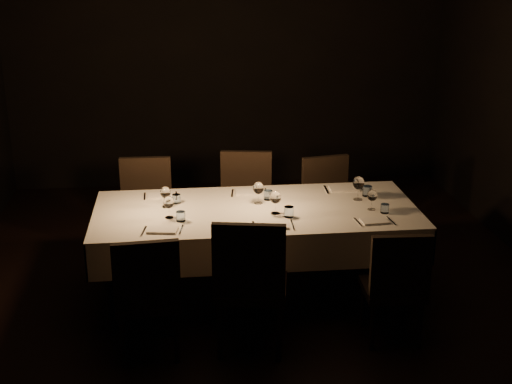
{
  "coord_description": "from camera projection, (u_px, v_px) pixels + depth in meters",
  "views": [
    {
      "loc": [
        -0.58,
        -5.18,
        2.7
      ],
      "look_at": [
        0.0,
        0.0,
        0.9
      ],
      "focal_mm": 50.0,
      "sensor_mm": 36.0,
      "label": 1
    }
  ],
  "objects": [
    {
      "name": "place_setting_near_left",
      "position": [
        170.0,
        214.0,
        5.26
      ],
      "size": [
        0.32,
        0.4,
        0.17
      ],
      "rotation": [
        0.0,
        0.0,
        -0.15
      ],
      "color": "white",
      "rests_on": "dining_table"
    },
    {
      "name": "chair_near_center",
      "position": [
        250.0,
        280.0,
        4.84
      ],
      "size": [
        0.56,
        0.56,
        1.01
      ],
      "rotation": [
        0.0,
        0.0,
        2.96
      ],
      "color": "black",
      "rests_on": "ground"
    },
    {
      "name": "dining_table",
      "position": [
        256.0,
        218.0,
        5.58
      ],
      "size": [
        2.52,
        1.12,
        0.76
      ],
      "color": "black",
      "rests_on": "ground"
    },
    {
      "name": "place_setting_far_right",
      "position": [
        356.0,
        187.0,
        5.83
      ],
      "size": [
        0.35,
        0.42,
        0.2
      ],
      "rotation": [
        0.0,
        0.0,
        -0.04
      ],
      "color": "white",
      "rests_on": "dining_table"
    },
    {
      "name": "place_setting_far_center",
      "position": [
        258.0,
        191.0,
        5.74
      ],
      "size": [
        0.33,
        0.4,
        0.18
      ],
      "rotation": [
        0.0,
        0.0,
        -0.12
      ],
      "color": "white",
      "rests_on": "dining_table"
    },
    {
      "name": "chair_far_center",
      "position": [
        246.0,
        201.0,
        6.41
      ],
      "size": [
        0.53,
        0.53,
        0.96
      ],
      "rotation": [
        0.0,
        0.0,
        -0.15
      ],
      "color": "black",
      "rests_on": "ground"
    },
    {
      "name": "place_setting_near_center",
      "position": [
        278.0,
        209.0,
        5.35
      ],
      "size": [
        0.34,
        0.41,
        0.19
      ],
      "rotation": [
        0.0,
        0.0,
        -0.05
      ],
      "color": "white",
      "rests_on": "dining_table"
    },
    {
      "name": "chair_far_right",
      "position": [
        329.0,
        202.0,
        6.45
      ],
      "size": [
        0.51,
        0.51,
        0.91
      ],
      "rotation": [
        0.0,
        0.0,
        0.18
      ],
      "color": "black",
      "rests_on": "ground"
    },
    {
      "name": "chair_near_left",
      "position": [
        147.0,
        292.0,
        4.78
      ],
      "size": [
        0.47,
        0.47,
        0.91
      ],
      "rotation": [
        0.0,
        0.0,
        3.22
      ],
      "color": "black",
      "rests_on": "ground"
    },
    {
      "name": "chair_near_right",
      "position": [
        396.0,
        281.0,
        4.97
      ],
      "size": [
        0.44,
        0.44,
        0.87
      ],
      "rotation": [
        0.0,
        0.0,
        3.09
      ],
      "color": "black",
      "rests_on": "ground"
    },
    {
      "name": "place_setting_far_left",
      "position": [
        166.0,
        195.0,
        5.67
      ],
      "size": [
        0.3,
        0.39,
        0.17
      ],
      "rotation": [
        0.0,
        0.0,
        0.02
      ],
      "color": "white",
      "rests_on": "dining_table"
    },
    {
      "name": "chair_far_left",
      "position": [
        146.0,
        206.0,
        6.31
      ],
      "size": [
        0.46,
        0.46,
        0.94
      ],
      "rotation": [
        0.0,
        0.0,
        -0.03
      ],
      "color": "black",
      "rests_on": "ground"
    },
    {
      "name": "place_setting_near_right",
      "position": [
        376.0,
        206.0,
        5.43
      ],
      "size": [
        0.3,
        0.39,
        0.16
      ],
      "rotation": [
        0.0,
        0.0,
        0.09
      ],
      "color": "white",
      "rests_on": "dining_table"
    },
    {
      "name": "room",
      "position": [
        256.0,
        116.0,
        5.32
      ],
      "size": [
        5.01,
        6.01,
        3.01
      ],
      "color": "black",
      "rests_on": "ground"
    }
  ]
}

